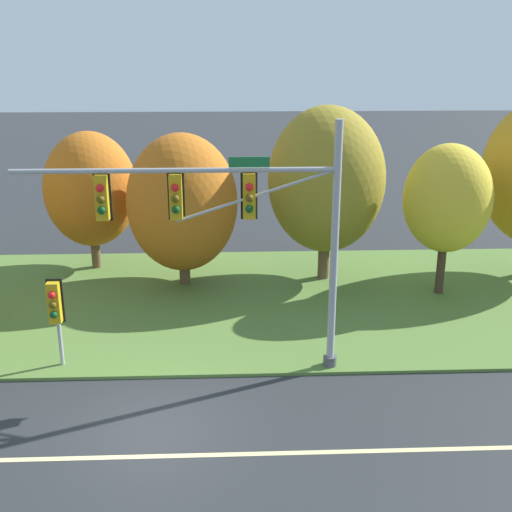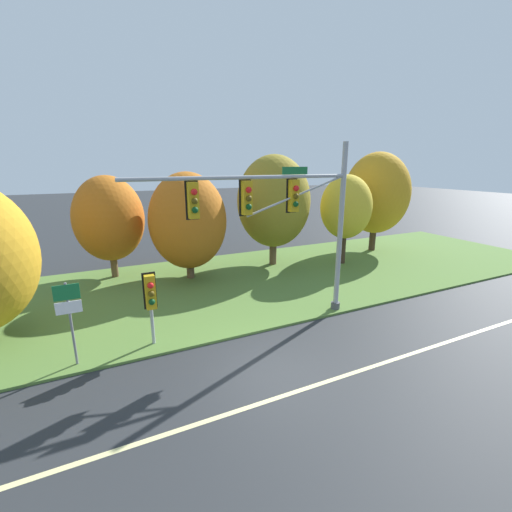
{
  "view_description": "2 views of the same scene",
  "coord_description": "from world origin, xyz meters",
  "px_view_note": "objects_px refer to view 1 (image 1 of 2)",
  "views": [
    {
      "loc": [
        2.01,
        -14.08,
        9.19
      ],
      "look_at": [
        2.77,
        4.54,
        3.03
      ],
      "focal_mm": 45.0,
      "sensor_mm": 36.0,
      "label": 1
    },
    {
      "loc": [
        -4.59,
        -8.47,
        6.47
      ],
      "look_at": [
        0.94,
        3.02,
        3.01
      ],
      "focal_mm": 24.0,
      "sensor_mm": 36.0,
      "label": 2
    }
  ],
  "objects_px": {
    "pedestrian_signal_near_kerb": "(55,307)",
    "tree_right_far": "(447,199)",
    "tree_behind_signpost": "(91,190)",
    "tree_tall_centre": "(326,180)",
    "tree_mid_verge": "(182,203)",
    "traffic_signal_mast": "(236,217)"
  },
  "relations": [
    {
      "from": "traffic_signal_mast",
      "to": "tree_mid_verge",
      "type": "xyz_separation_m",
      "value": [
        -2.0,
        7.14,
        -1.3
      ]
    },
    {
      "from": "traffic_signal_mast",
      "to": "tree_mid_verge",
      "type": "bearing_deg",
      "value": 105.64
    },
    {
      "from": "pedestrian_signal_near_kerb",
      "to": "tree_right_far",
      "type": "height_order",
      "value": "tree_right_far"
    },
    {
      "from": "pedestrian_signal_near_kerb",
      "to": "tree_right_far",
      "type": "distance_m",
      "value": 14.27
    },
    {
      "from": "tree_mid_verge",
      "to": "tree_tall_centre",
      "type": "height_order",
      "value": "tree_tall_centre"
    },
    {
      "from": "pedestrian_signal_near_kerb",
      "to": "tree_tall_centre",
      "type": "height_order",
      "value": "tree_tall_centre"
    },
    {
      "from": "tree_behind_signpost",
      "to": "tree_tall_centre",
      "type": "relative_size",
      "value": 0.83
    },
    {
      "from": "tree_behind_signpost",
      "to": "tree_mid_verge",
      "type": "xyz_separation_m",
      "value": [
        3.92,
        -2.11,
        -0.09
      ]
    },
    {
      "from": "tree_tall_centre",
      "to": "tree_right_far",
      "type": "distance_m",
      "value": 4.62
    },
    {
      "from": "tree_behind_signpost",
      "to": "tree_tall_centre",
      "type": "xyz_separation_m",
      "value": [
        9.53,
        -1.7,
        0.67
      ]
    },
    {
      "from": "traffic_signal_mast",
      "to": "tree_behind_signpost",
      "type": "relative_size",
      "value": 1.55
    },
    {
      "from": "tree_tall_centre",
      "to": "tree_behind_signpost",
      "type": "bearing_deg",
      "value": 169.89
    },
    {
      "from": "pedestrian_signal_near_kerb",
      "to": "tree_behind_signpost",
      "type": "relative_size",
      "value": 0.47
    },
    {
      "from": "tree_mid_verge",
      "to": "pedestrian_signal_near_kerb",
      "type": "bearing_deg",
      "value": -114.98
    },
    {
      "from": "pedestrian_signal_near_kerb",
      "to": "tree_right_far",
      "type": "bearing_deg",
      "value": 22.75
    },
    {
      "from": "tree_behind_signpost",
      "to": "tree_tall_centre",
      "type": "distance_m",
      "value": 9.71
    },
    {
      "from": "pedestrian_signal_near_kerb",
      "to": "tree_behind_signpost",
      "type": "xyz_separation_m",
      "value": [
        -0.7,
        9.03,
        1.45
      ]
    },
    {
      "from": "tree_tall_centre",
      "to": "pedestrian_signal_near_kerb",
      "type": "bearing_deg",
      "value": -140.32
    },
    {
      "from": "tree_tall_centre",
      "to": "traffic_signal_mast",
      "type": "bearing_deg",
      "value": -115.57
    },
    {
      "from": "traffic_signal_mast",
      "to": "pedestrian_signal_near_kerb",
      "type": "height_order",
      "value": "traffic_signal_mast"
    },
    {
      "from": "tree_tall_centre",
      "to": "tree_right_far",
      "type": "bearing_deg",
      "value": -23.76
    },
    {
      "from": "tree_right_far",
      "to": "tree_tall_centre",
      "type": "bearing_deg",
      "value": 156.24
    }
  ]
}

